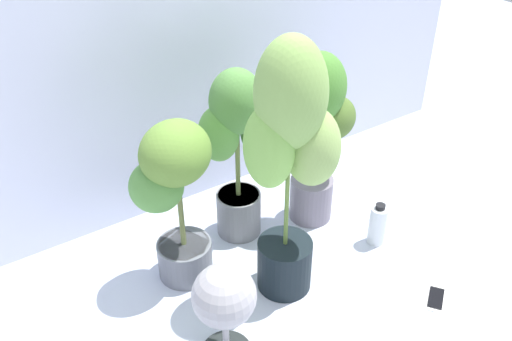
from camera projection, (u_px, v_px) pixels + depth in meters
ground_plane at (306, 295)px, 2.27m from camera, size 8.00×8.00×0.00m
potted_plant_back_left at (173, 190)px, 2.13m from camera, size 0.37×0.30×0.72m
potted_plant_back_center at (236, 144)px, 2.35m from camera, size 0.38×0.29×0.80m
potted_plant_center at (290, 152)px, 1.97m from camera, size 0.35×0.33×1.07m
potted_plant_back_right at (316, 125)px, 2.42m from camera, size 0.39×0.26×0.83m
cell_phone at (436, 298)px, 2.25m from camera, size 0.16×0.14×0.01m
floor_fan at (224, 300)px, 1.87m from camera, size 0.30×0.30×0.41m
nutrient_bottle at (378, 225)px, 2.49m from camera, size 0.08×0.08×0.21m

